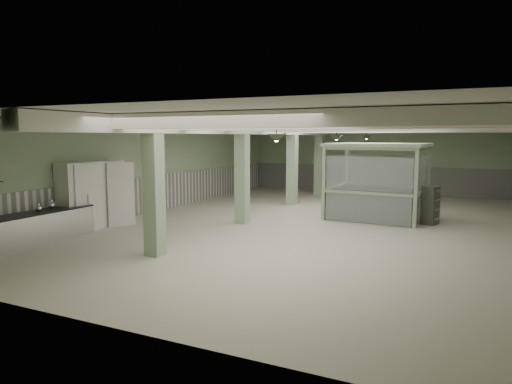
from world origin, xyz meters
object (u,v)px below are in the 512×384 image
at_px(guard_booth, 378,169).
at_px(filing_cabinet, 431,205).
at_px(walkin_cooler, 93,194).
at_px(prep_counter, 16,232).

distance_m(guard_booth, filing_cabinet, 2.35).
bearing_deg(filing_cabinet, guard_booth, -175.57).
height_order(walkin_cooler, guard_booth, guard_booth).
height_order(prep_counter, filing_cabinet, filing_cabinet).
height_order(guard_booth, filing_cabinet, guard_booth).
xyz_separation_m(guard_booth, filing_cabinet, (1.96, -0.45, -1.21)).
relative_size(guard_booth, filing_cabinet, 2.72).
bearing_deg(prep_counter, filing_cabinet, 40.38).
relative_size(prep_counter, filing_cabinet, 3.67).
height_order(prep_counter, guard_booth, guard_booth).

